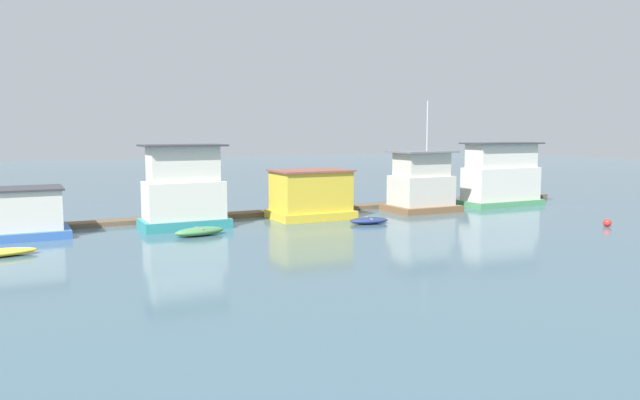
# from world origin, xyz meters

# --- Properties ---
(ground_plane) EXTENTS (200.00, 200.00, 0.00)m
(ground_plane) POSITION_xyz_m (0.00, 0.00, 0.00)
(ground_plane) COLOR #426070
(dock_walkway) EXTENTS (51.00, 1.81, 0.30)m
(dock_walkway) POSITION_xyz_m (0.00, 3.26, 0.15)
(dock_walkway) COLOR brown
(dock_walkway) RESTS_ON ground_plane
(houseboat_blue) EXTENTS (5.61, 4.19, 2.94)m
(houseboat_blue) POSITION_xyz_m (-19.20, 0.52, 1.39)
(houseboat_blue) COLOR #3866B7
(houseboat_blue) RESTS_ON ground_plane
(houseboat_teal) EXTENTS (5.53, 3.26, 5.39)m
(houseboat_teal) POSITION_xyz_m (-9.49, -0.32, 2.40)
(houseboat_teal) COLOR teal
(houseboat_teal) RESTS_ON ground_plane
(houseboat_yellow) EXTENTS (5.63, 3.95, 3.49)m
(houseboat_yellow) POSITION_xyz_m (-0.26, -0.04, 1.69)
(houseboat_yellow) COLOR gold
(houseboat_yellow) RESTS_ON ground_plane
(houseboat_brown) EXTENTS (5.21, 4.06, 8.55)m
(houseboat_brown) POSITION_xyz_m (9.20, -0.24, 2.07)
(houseboat_brown) COLOR brown
(houseboat_brown) RESTS_ON ground_plane
(houseboat_green) EXTENTS (6.99, 3.22, 5.26)m
(houseboat_green) POSITION_xyz_m (17.32, -0.24, 2.43)
(houseboat_green) COLOR #4C9360
(houseboat_green) RESTS_ON ground_plane
(dinghy_green) EXTENTS (3.31, 1.79, 0.51)m
(dinghy_green) POSITION_xyz_m (-9.44, -3.69, 0.26)
(dinghy_green) COLOR #47844C
(dinghy_green) RESTS_ON ground_plane
(dinghy_navy) EXTENTS (2.89, 1.78, 0.44)m
(dinghy_navy) POSITION_xyz_m (2.12, -4.18, 0.22)
(dinghy_navy) COLOR navy
(dinghy_navy) RESTS_ON ground_plane
(mooring_post_far_right) EXTENTS (0.32, 0.32, 1.29)m
(mooring_post_far_right) POSITION_xyz_m (8.44, 2.11, 0.64)
(mooring_post_far_right) COLOR brown
(mooring_post_far_right) RESTS_ON ground_plane
(mooring_post_centre) EXTENTS (0.30, 0.30, 1.82)m
(mooring_post_centre) POSITION_xyz_m (8.40, 2.11, 0.91)
(mooring_post_centre) COLOR brown
(mooring_post_centre) RESTS_ON ground_plane
(buoy_red) EXTENTS (0.53, 0.53, 0.53)m
(buoy_red) POSITION_xyz_m (15.53, -12.21, 0.27)
(buoy_red) COLOR red
(buoy_red) RESTS_ON ground_plane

